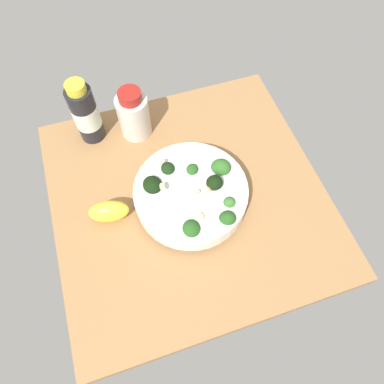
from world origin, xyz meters
TOP-DOWN VIEW (x-y plane):
  - ground_plane at (0.00, 0.00)cm, footprint 56.73×56.73cm
  - bowl_of_broccoli at (0.37, -1.82)cm, footprint 22.84×22.84cm
  - lemon_wedge at (-16.60, 0.01)cm, footprint 8.68×5.56cm
  - bottle_tall at (-6.20, 20.09)cm, footprint 7.08×7.08cm
  - bottle_short at (-16.12, 22.14)cm, footprint 5.68×5.68cm

SIDE VIEW (x-z plane):
  - ground_plane at x=0.00cm, z-range -3.13..0.00cm
  - lemon_wedge at x=-16.60cm, z-range 0.00..5.05cm
  - bowl_of_broccoli at x=0.37cm, z-range -0.61..7.66cm
  - bottle_tall at x=-6.20cm, z-range -0.50..11.90cm
  - bottle_short at x=-16.12cm, z-range -0.63..15.21cm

